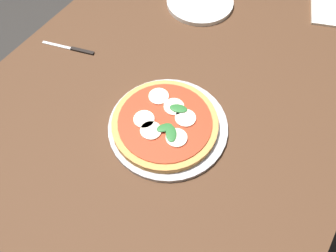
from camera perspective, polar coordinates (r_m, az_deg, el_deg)
name	(u,v)px	position (r m, az deg, el deg)	size (l,w,h in m)	color
ground_plane	(172,196)	(1.62, 0.67, -11.01)	(6.00, 6.00, 0.00)	#2D2B28
dining_table	(174,114)	(1.05, 1.02, 1.84)	(1.37, 0.97, 0.74)	#4C301E
serving_tray	(168,127)	(0.91, 0.00, -0.14)	(0.30, 0.30, 0.01)	#B2B2B7
pizza	(165,123)	(0.89, -0.48, 0.46)	(0.27, 0.27, 0.03)	tan
plate_white	(200,2)	(1.23, 5.10, 19.02)	(0.22, 0.22, 0.01)	white
napkin	(326,12)	(1.30, 23.76, 16.28)	(0.13, 0.09, 0.01)	white
knife	(75,49)	(1.11, -14.63, 11.73)	(0.05, 0.16, 0.01)	black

